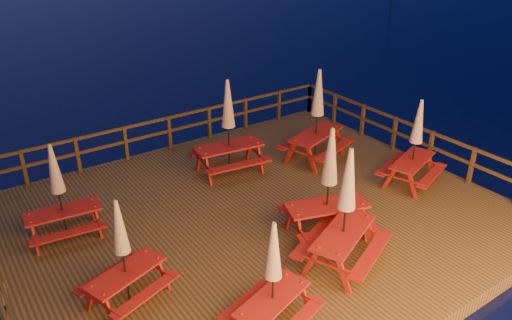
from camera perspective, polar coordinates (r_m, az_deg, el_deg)
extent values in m
plane|color=black|center=(12.89, -0.03, -7.74)|extent=(500.00, 500.00, 0.00)
cube|color=#412A15|center=(12.78, -0.03, -7.00)|extent=(12.00, 10.00, 0.40)
cylinder|color=#342310|center=(16.51, -9.17, -1.14)|extent=(0.24, 0.24, 1.40)
cylinder|color=#342310|center=(19.29, 5.87, 3.24)|extent=(0.24, 0.24, 1.40)
cube|color=#342310|center=(16.00, -10.01, 4.77)|extent=(11.70, 0.06, 0.09)
cube|color=#342310|center=(16.17, -9.89, 3.30)|extent=(11.70, 0.06, 0.09)
cube|color=#342310|center=(15.06, -26.06, -1.15)|extent=(0.10, 0.10, 1.10)
cube|color=#342310|center=(16.19, -9.88, 3.12)|extent=(0.10, 0.10, 1.10)
cube|color=#342310|center=(18.46, 3.35, 6.43)|extent=(0.10, 0.10, 1.10)
cube|color=#342310|center=(10.76, -27.25, -12.44)|extent=(0.06, 9.70, 0.09)
cube|color=#342310|center=(10.79, -27.19, -12.67)|extent=(0.10, 0.10, 1.10)
cube|color=#342310|center=(15.90, 17.61, 3.76)|extent=(0.06, 9.70, 0.09)
cube|color=#342310|center=(16.07, 17.39, 2.30)|extent=(0.06, 9.70, 0.09)
cube|color=#342310|center=(16.09, 17.37, 2.12)|extent=(0.10, 0.10, 1.10)
cube|color=#342310|center=(18.49, 8.09, 6.24)|extent=(0.10, 0.10, 1.10)
cube|color=maroon|center=(14.41, 17.48, -0.02)|extent=(1.86, 1.19, 0.05)
cube|color=maroon|center=(14.70, 15.24, -0.43)|extent=(1.73, 0.80, 0.05)
cube|color=maroon|center=(14.39, 19.45, -1.66)|extent=(1.73, 0.80, 0.05)
cube|color=maroon|center=(14.05, 15.03, -2.04)|extent=(0.09, 0.11, 0.72)
cube|color=maroon|center=(13.87, 17.43, -2.77)|extent=(0.09, 0.11, 0.72)
cube|color=maroon|center=(15.27, 17.16, 0.05)|extent=(0.09, 0.11, 0.72)
cube|color=maroon|center=(15.11, 19.38, -0.59)|extent=(0.09, 0.11, 0.72)
cylinder|color=black|center=(14.21, 17.73, 1.72)|extent=(0.04, 0.04, 2.41)
cone|color=tan|center=(13.96, 18.11, 4.23)|extent=(0.35, 0.35, 1.20)
sphere|color=black|center=(13.77, 18.43, 6.38)|extent=(0.07, 0.07, 0.07)
cube|color=maroon|center=(10.77, 9.98, -8.14)|extent=(2.06, 1.46, 0.05)
cube|color=maroon|center=(11.14, 6.78, -8.59)|extent=(1.88, 1.05, 0.05)
cube|color=maroon|center=(10.80, 13.03, -10.46)|extent=(1.88, 1.05, 0.05)
cube|color=maroon|center=(10.50, 6.31, -11.56)|extent=(0.10, 0.12, 0.80)
cube|color=maroon|center=(10.30, 9.92, -12.72)|extent=(0.10, 0.12, 0.80)
cube|color=maroon|center=(11.72, 9.72, -7.35)|extent=(0.10, 0.12, 0.80)
cube|color=maroon|center=(11.54, 12.97, -8.28)|extent=(0.10, 0.12, 0.80)
cylinder|color=black|center=(10.48, 10.20, -5.74)|extent=(0.05, 0.05, 2.67)
cone|color=tan|center=(10.11, 10.53, -2.15)|extent=(0.38, 0.38, 1.33)
sphere|color=black|center=(9.83, 10.83, 1.02)|extent=(0.07, 0.07, 0.07)
cube|color=maroon|center=(11.64, 8.12, -5.17)|extent=(2.03, 1.28, 0.05)
cube|color=maroon|center=(12.30, 6.81, -4.96)|extent=(1.90, 0.86, 0.05)
cube|color=maroon|center=(11.34, 9.34, -8.11)|extent=(1.90, 0.86, 0.05)
cube|color=maroon|center=(11.85, 3.80, -6.58)|extent=(0.09, 0.12, 0.79)
cube|color=maroon|center=(11.32, 5.04, -8.40)|extent=(0.09, 0.12, 0.79)
cube|color=maroon|center=(12.43, 10.68, -5.32)|extent=(0.09, 0.12, 0.79)
cube|color=maroon|center=(11.92, 12.18, -6.98)|extent=(0.09, 0.12, 0.79)
cylinder|color=black|center=(11.38, 8.29, -2.90)|extent=(0.05, 0.05, 2.64)
cone|color=tan|center=(11.04, 8.53, 0.44)|extent=(0.38, 0.38, 1.32)
sphere|color=black|center=(10.79, 8.74, 3.37)|extent=(0.07, 0.07, 0.07)
cube|color=maroon|center=(10.09, -14.66, -12.35)|extent=(1.70, 1.10, 0.04)
cube|color=maroon|center=(10.60, -16.39, -12.29)|extent=(1.58, 0.75, 0.04)
cube|color=maroon|center=(9.93, -12.45, -14.78)|extent=(1.58, 0.75, 0.04)
cube|color=maroon|center=(10.21, -18.44, -14.83)|extent=(0.08, 0.10, 0.66)
cube|color=maroon|center=(9.83, -16.33, -16.34)|extent=(0.08, 0.10, 0.66)
cube|color=maroon|center=(10.79, -12.77, -11.44)|extent=(0.08, 0.10, 0.66)
cube|color=maroon|center=(10.43, -10.59, -12.70)|extent=(0.08, 0.10, 0.66)
cylinder|color=black|center=(9.83, -14.96, -10.33)|extent=(0.04, 0.04, 2.20)
cone|color=tan|center=(9.48, -15.39, -7.33)|extent=(0.32, 0.32, 1.10)
sphere|color=black|center=(9.22, -15.76, -4.68)|extent=(0.06, 0.06, 0.06)
cube|color=maroon|center=(12.33, -21.23, -5.48)|extent=(1.73, 0.84, 0.05)
cube|color=maroon|center=(12.95, -21.40, -5.35)|extent=(1.69, 0.46, 0.05)
cube|color=maroon|center=(12.00, -20.61, -7.88)|extent=(1.69, 0.46, 0.05)
cube|color=maroon|center=(12.75, -24.25, -6.82)|extent=(0.07, 0.10, 0.69)
cube|color=maroon|center=(12.23, -23.95, -8.24)|extent=(0.07, 0.10, 0.69)
cube|color=maroon|center=(12.82, -18.14, -5.48)|extent=(0.07, 0.10, 0.69)
cube|color=maroon|center=(12.30, -17.57, -6.83)|extent=(0.07, 0.10, 0.69)
cylinder|color=black|center=(12.10, -21.58, -3.61)|extent=(0.04, 0.04, 2.32)
cone|color=tan|center=(11.81, -22.09, -0.88)|extent=(0.33, 0.33, 1.16)
sphere|color=black|center=(11.60, -22.53, 1.48)|extent=(0.06, 0.06, 0.06)
cube|color=maroon|center=(14.37, -3.11, 1.57)|extent=(2.04, 1.01, 0.05)
cube|color=maroon|center=(15.05, -4.10, 1.37)|extent=(1.98, 0.56, 0.05)
cube|color=maroon|center=(13.97, -1.97, -0.64)|extent=(1.98, 0.56, 0.05)
cube|color=maroon|center=(14.57, -6.57, 0.02)|extent=(0.08, 0.12, 0.82)
cube|color=maroon|center=(13.97, -5.51, -1.14)|extent=(0.08, 0.12, 0.82)
cube|color=maroon|center=(15.14, -0.82, 1.27)|extent=(0.08, 0.12, 0.82)
cube|color=maroon|center=(14.57, 0.44, 0.20)|extent=(0.08, 0.12, 0.82)
cylinder|color=black|center=(14.15, -3.16, 3.57)|extent=(0.05, 0.05, 2.72)
cone|color=tan|center=(13.87, -3.24, 6.47)|extent=(0.39, 0.39, 1.36)
sphere|color=black|center=(13.67, -3.30, 8.96)|extent=(0.08, 0.08, 0.08)
cube|color=maroon|center=(9.24, 1.91, -15.54)|extent=(1.70, 1.06, 0.04)
cube|color=maroon|center=(9.65, -0.73, -15.42)|extent=(1.59, 0.70, 0.04)
cube|color=maroon|center=(9.99, 2.82, -14.26)|extent=(0.08, 0.10, 0.66)
cube|color=maroon|center=(9.75, 5.71, -15.59)|extent=(0.08, 0.10, 0.66)
cylinder|color=black|center=(8.95, 1.95, -13.44)|extent=(0.04, 0.04, 2.21)
cone|color=tan|center=(8.57, 2.02, -10.26)|extent=(0.32, 0.32, 1.10)
sphere|color=black|center=(8.27, 2.07, -7.42)|extent=(0.06, 0.06, 0.06)
cube|color=maroon|center=(15.24, 6.88, 2.97)|extent=(2.13, 1.35, 0.06)
cube|color=maroon|center=(15.69, 4.74, 2.45)|extent=(1.99, 0.90, 0.06)
cube|color=maroon|center=(15.09, 8.96, 1.20)|extent=(1.99, 0.90, 0.06)
cube|color=maroon|center=(14.94, 3.96, 0.86)|extent=(0.10, 0.13, 0.83)
cube|color=maroon|center=(14.60, 6.33, 0.11)|extent=(0.10, 0.13, 0.83)
cube|color=maroon|center=(16.23, 7.21, 2.86)|extent=(0.10, 0.13, 0.83)
cube|color=maroon|center=(15.92, 9.46, 2.21)|extent=(0.10, 0.13, 0.83)
cylinder|color=black|center=(15.03, 6.99, 4.90)|extent=(0.05, 0.05, 2.76)
cone|color=tan|center=(14.77, 7.15, 7.69)|extent=(0.40, 0.40, 1.38)
sphere|color=black|center=(14.58, 7.29, 10.07)|extent=(0.08, 0.08, 0.08)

